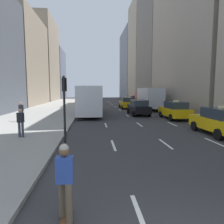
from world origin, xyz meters
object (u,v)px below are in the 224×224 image
at_px(box_truck, 148,98).
at_px(skateboarder, 65,180).
at_px(taxi_lead, 134,100).
at_px(taxi_second, 175,110).
at_px(taxi_third, 219,121).
at_px(pedestrian_far_walking, 21,111).
at_px(sedan_black_near, 139,107).
at_px(pedestrian_mid_block, 21,121).
at_px(traffic_light_pole, 64,99).
at_px(taxi_fourth, 127,103).
at_px(city_bus, 90,99).

distance_m(box_truck, skateboarder, 25.90).
distance_m(taxi_lead, taxi_second, 19.45).
height_order(taxi_second, taxi_third, same).
distance_m(taxi_second, pedestrian_far_walking, 14.29).
bearing_deg(taxi_second, taxi_third, -90.00).
relative_size(sedan_black_near, box_truck, 0.57).
xyz_separation_m(taxi_lead, pedestrian_mid_block, (-12.19, -26.53, 0.19)).
height_order(taxi_second, pedestrian_mid_block, taxi_second).
bearing_deg(taxi_second, pedestrian_mid_block, -149.83).
bearing_deg(skateboarder, taxi_second, 59.57).
height_order(pedestrian_far_walking, traffic_light_pole, traffic_light_pole).
xyz_separation_m(taxi_lead, taxi_fourth, (-2.80, -7.79, 0.00)).
bearing_deg(taxi_lead, sedan_black_near, -100.05).
height_order(taxi_lead, skateboarder, taxi_lead).
relative_size(sedan_black_near, traffic_light_pole, 1.34).
relative_size(taxi_third, pedestrian_far_walking, 2.67).
height_order(box_truck, pedestrian_far_walking, box_truck).
relative_size(taxi_fourth, skateboarder, 2.52).
distance_m(taxi_second, city_bus, 9.95).
bearing_deg(sedan_black_near, skateboarder, -107.67).
xyz_separation_m(taxi_lead, sedan_black_near, (-2.80, -15.80, 0.00)).
relative_size(pedestrian_mid_block, pedestrian_far_walking, 1.00).
bearing_deg(skateboarder, taxi_fourth, 77.49).
xyz_separation_m(skateboarder, traffic_light_pole, (-0.90, 6.69, 1.45)).
height_order(box_truck, pedestrian_mid_block, box_truck).
bearing_deg(taxi_lead, city_bus, -120.63).
height_order(taxi_fourth, skateboarder, taxi_fourth).
distance_m(box_truck, pedestrian_far_walking, 17.80).
relative_size(taxi_fourth, pedestrian_mid_block, 2.67).
height_order(city_bus, pedestrian_far_walking, city_bus).
bearing_deg(skateboarder, sedan_black_near, 72.33).
xyz_separation_m(box_truck, skateboarder, (-8.65, -24.40, -0.75)).
bearing_deg(pedestrian_far_walking, taxi_third, -22.99).
distance_m(city_bus, skateboarder, 19.99).
bearing_deg(taxi_third, taxi_fourth, 98.54).
bearing_deg(taxi_lead, taxi_second, -90.00).
relative_size(taxi_fourth, sedan_black_near, 0.91).
distance_m(city_bus, pedestrian_mid_block, 12.91).
distance_m(skateboarder, pedestrian_far_walking, 14.87).
height_order(taxi_third, traffic_light_pole, traffic_light_pole).
relative_size(taxi_lead, pedestrian_far_walking, 2.67).
height_order(taxi_second, skateboarder, taxi_second).
height_order(sedan_black_near, traffic_light_pole, traffic_light_pole).
bearing_deg(pedestrian_mid_block, taxi_fourth, 63.38).
distance_m(taxi_fourth, box_truck, 3.53).
bearing_deg(city_bus, pedestrian_far_walking, -133.35).
bearing_deg(pedestrian_mid_block, sedan_black_near, 48.80).
bearing_deg(traffic_light_pole, taxi_fourth, 71.08).
bearing_deg(sedan_black_near, city_bus, 164.11).
bearing_deg(box_truck, taxi_fourth, 144.79).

